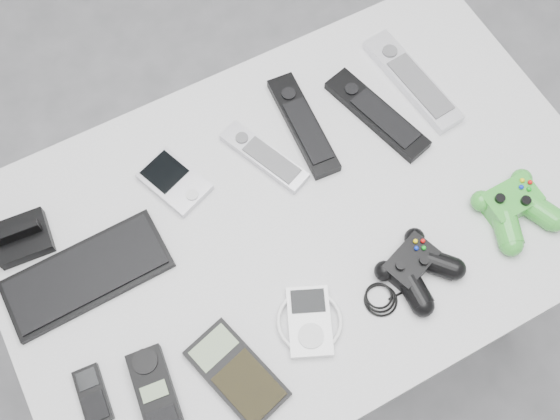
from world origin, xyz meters
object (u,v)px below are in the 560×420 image
remote_silver_b (412,80)px  controller_black (416,267)px  pda_keyboard (87,274)px  cordless_handset (159,405)px  remote_black_b (377,114)px  calculator (237,373)px  pda (174,181)px  remote_silver_a (264,156)px  desk (300,229)px  remote_black_a (303,124)px  controller_green (515,206)px  mp3_player (309,321)px  mobile_phone (93,395)px

remote_silver_b → controller_black: controller_black is taller
pda_keyboard → cordless_handset: cordless_handset is taller
pda_keyboard → remote_black_b: size_ratio=1.22×
remote_silver_b → calculator: bearing=-153.7°
pda → remote_silver_a: size_ratio=0.68×
desk → pda_keyboard: pda_keyboard is taller
desk → controller_black: size_ratio=5.03×
remote_black_a → desk: bearing=-115.5°
pda → remote_black_a: size_ratio=0.54×
remote_black_b → controller_green: bearing=-83.5°
remote_black_b → remote_silver_b: remote_silver_b is taller
remote_black_a → remote_silver_a: bearing=-160.5°
calculator → controller_black: (0.34, 0.01, 0.01)m
calculator → mp3_player: bearing=-8.1°
pda_keyboard → controller_black: 0.54m
controller_black → desk: bearing=104.8°
controller_green → pda: bearing=145.8°
desk → mobile_phone: mobile_phone is taller
mp3_player → calculator: bearing=-148.4°
pda → remote_silver_a: 0.16m
desk → cordless_handset: 0.39m
calculator → pda_keyboard: bearing=103.7°
pda_keyboard → cordless_handset: (0.02, -0.25, 0.01)m
mp3_player → controller_green: 0.40m
pda_keyboard → pda: (0.20, 0.09, 0.00)m
remote_silver_a → cordless_handset: (-0.34, -0.30, 0.00)m
pda_keyboard → mobile_phone: (-0.06, -0.19, -0.00)m
desk → remote_black_b: (0.22, 0.11, 0.07)m
remote_black_a → mp3_player: (-0.17, -0.32, -0.00)m
cordless_handset → calculator: 0.12m
mp3_player → controller_green: size_ratio=0.81×
remote_silver_a → remote_silver_b: size_ratio=0.74×
remote_black_b → calculator: (-0.44, -0.30, -0.00)m
desk → mp3_player: 0.20m
pda_keyboard → controller_black: bearing=-28.6°
mp3_player → cordless_handset: bearing=-154.4°
pda_keyboard → pda: bearing=22.5°
pda → controller_green: (0.49, -0.32, 0.01)m
mobile_phone → pda_keyboard: bearing=76.2°
remote_silver_a → mp3_player: 0.31m
desk → remote_silver_b: 0.35m
pda_keyboard → controller_black: (0.48, -0.25, 0.01)m
controller_black → controller_green: size_ratio=1.48×
calculator → controller_black: 0.34m
pda → remote_silver_a: same height
remote_black_b → mp3_player: (-0.30, -0.28, -0.00)m
desk → calculator: (-0.22, -0.19, 0.07)m
remote_silver_a → cordless_handset: size_ratio=0.99×
remote_black_b → remote_silver_b: (0.10, 0.03, 0.00)m
pda_keyboard → mobile_phone: 0.20m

